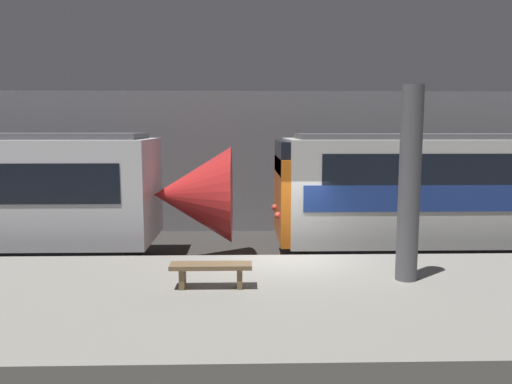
{
  "coord_description": "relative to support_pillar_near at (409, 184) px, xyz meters",
  "views": [
    {
      "loc": [
        -0.93,
        -11.23,
        3.86
      ],
      "look_at": [
        -0.62,
        1.11,
        2.25
      ],
      "focal_mm": 35.0,
      "sensor_mm": 36.0,
      "label": 1
    }
  ],
  "objects": [
    {
      "name": "ground_plane",
      "position": [
        -2.21,
        1.94,
        -2.78
      ],
      "size": [
        120.0,
        120.0,
        0.0
      ],
      "primitive_type": "plane",
      "color": "#33302D"
    },
    {
      "name": "platform_bench",
      "position": [
        -3.74,
        -0.39,
        -1.52
      ],
      "size": [
        1.5,
        0.4,
        0.45
      ],
      "color": "brown",
      "rests_on": "platform"
    },
    {
      "name": "platform",
      "position": [
        -2.21,
        -0.73,
        -2.32
      ],
      "size": [
        40.0,
        5.33,
        0.93
      ],
      "color": "gray",
      "rests_on": "ground"
    },
    {
      "name": "support_pillar_near",
      "position": [
        0.0,
        0.0,
        0.0
      ],
      "size": [
        0.41,
        0.41,
        3.71
      ],
      "color": "#56565B",
      "rests_on": "platform"
    },
    {
      "name": "station_rear_barrier",
      "position": [
        -2.21,
        9.07,
        -0.21
      ],
      "size": [
        50.0,
        0.15,
        5.15
      ],
      "color": "gray",
      "rests_on": "ground"
    }
  ]
}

